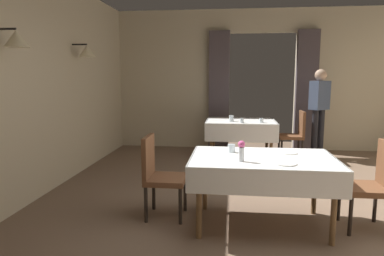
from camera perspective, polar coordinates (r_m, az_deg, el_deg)
The scene contains 15 objects.
ground at distance 3.89m, azimuth 16.07°, elevation -15.91°, with size 10.08×10.08×0.00m, color #7A604C.
wall_back at distance 7.70m, azimuth 11.45°, elevation 7.83°, with size 6.40×0.27×3.00m.
dining_table_mid at distance 3.72m, azimuth 11.55°, elevation -5.98°, with size 1.50×1.00×0.75m.
dining_table_far at distance 6.70m, azimuth 8.05°, elevation 0.38°, with size 1.32×1.02×0.75m.
chair_mid_left at distance 3.94m, azimuth -5.50°, elevation -7.29°, with size 0.44×0.44×0.93m.
chair_mid_right at distance 4.05m, azimuth 27.81°, elevation -7.80°, with size 0.45×0.44×0.93m.
chair_far_right at distance 6.93m, azimuth 16.65°, elevation -0.73°, with size 0.44×0.44×0.93m.
flower_vase_mid at distance 3.45m, azimuth 8.15°, elevation -3.66°, with size 0.07×0.07×0.21m.
plate_mid_b at distance 3.46m, azimuth 15.06°, elevation -5.65°, with size 0.23×0.23×0.01m, color white.
plate_mid_c at distance 3.94m, azimuth 15.65°, elevation -3.97°, with size 0.19×0.19×0.01m, color white.
glass_mid_d at distance 3.87m, azimuth 6.54°, elevation -3.34°, with size 0.08×0.08×0.09m, color silver.
glass_far_a at distance 6.50m, azimuth 6.51°, elevation 1.59°, with size 0.08×0.08×0.12m, color silver.
glass_far_b at distance 6.33m, azimuth 8.24°, elevation 1.23°, with size 0.07×0.07×0.08m, color silver.
glass_far_c at distance 6.42m, azimuth 11.36°, elevation 1.24°, with size 0.07×0.07×0.08m, color silver.
person_waiter_by_doorway at distance 7.10m, azimuth 20.23°, elevation 3.46°, with size 0.42×0.40×1.72m.
Camera 1 is at (-0.64, -3.49, 1.59)m, focal length 32.34 mm.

